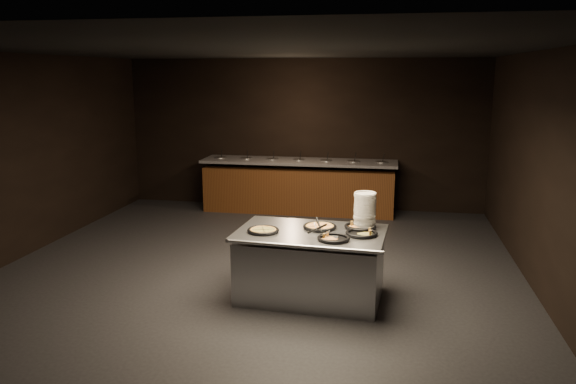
# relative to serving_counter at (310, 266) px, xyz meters

# --- Properties ---
(room) EXTENTS (7.02, 8.02, 2.92)m
(room) POSITION_rel_serving_counter_xyz_m (-0.83, 0.59, 1.06)
(room) COLOR black
(room) RESTS_ON ground
(salad_bar) EXTENTS (3.70, 0.83, 1.18)m
(salad_bar) POSITION_rel_serving_counter_xyz_m (-0.83, 4.15, 0.05)
(salad_bar) COLOR #552E14
(salad_bar) RESTS_ON ground
(serving_counter) EXTENTS (1.78, 1.21, 0.82)m
(serving_counter) POSITION_rel_serving_counter_xyz_m (0.00, 0.00, 0.00)
(serving_counter) COLOR silver
(serving_counter) RESTS_ON ground
(plate_stack) EXTENTS (0.26, 0.26, 0.42)m
(plate_stack) POSITION_rel_serving_counter_xyz_m (0.61, 0.31, 0.63)
(plate_stack) COLOR silver
(plate_stack) RESTS_ON serving_counter
(pan_veggie_whole) EXTENTS (0.37, 0.37, 0.04)m
(pan_veggie_whole) POSITION_rel_serving_counter_xyz_m (-0.54, -0.13, 0.44)
(pan_veggie_whole) COLOR black
(pan_veggie_whole) RESTS_ON serving_counter
(pan_cheese_whole) EXTENTS (0.40, 0.40, 0.04)m
(pan_cheese_whole) POSITION_rel_serving_counter_xyz_m (0.09, 0.15, 0.44)
(pan_cheese_whole) COLOR black
(pan_cheese_whole) RESTS_ON serving_counter
(pan_cheese_slices_a) EXTENTS (0.38, 0.38, 0.04)m
(pan_cheese_slices_a) POSITION_rel_serving_counter_xyz_m (0.56, 0.24, 0.44)
(pan_cheese_slices_a) COLOR black
(pan_cheese_slices_a) RESTS_ON serving_counter
(pan_cheese_slices_b) EXTENTS (0.36, 0.36, 0.04)m
(pan_cheese_slices_b) POSITION_rel_serving_counter_xyz_m (0.30, -0.30, 0.44)
(pan_cheese_slices_b) COLOR black
(pan_cheese_slices_b) RESTS_ON serving_counter
(pan_veggie_slices) EXTENTS (0.37, 0.37, 0.04)m
(pan_veggie_slices) POSITION_rel_serving_counter_xyz_m (0.59, -0.04, 0.44)
(pan_veggie_slices) COLOR black
(pan_veggie_slices) RESTS_ON serving_counter
(server_left) EXTENTS (0.22, 0.30, 0.16)m
(server_left) POSITION_rel_serving_counter_xyz_m (0.07, -0.00, 0.50)
(server_left) COLOR silver
(server_left) RESTS_ON serving_counter
(server_right) EXTENTS (0.34, 0.10, 0.16)m
(server_right) POSITION_rel_serving_counter_xyz_m (0.16, -0.25, 0.51)
(server_right) COLOR silver
(server_right) RESTS_ON serving_counter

